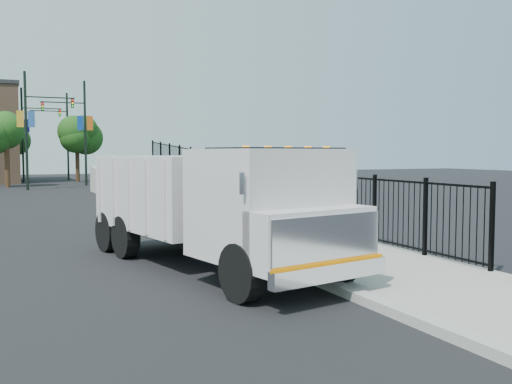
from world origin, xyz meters
name	(u,v)px	position (x,y,z in m)	size (l,w,h in m)	color
ground	(292,273)	(0.00, 0.00, 0.00)	(120.00, 120.00, 0.00)	black
sidewalk	(428,281)	(1.93, -2.00, 0.06)	(3.55, 12.00, 0.12)	#9E998E
curb	(345,290)	(0.00, -2.00, 0.08)	(0.30, 12.00, 0.16)	#ADAAA3
ramp	(176,205)	(2.12, 16.00, 0.00)	(3.95, 24.00, 1.70)	#9E998E
iron_fence	(234,191)	(3.55, 12.00, 0.90)	(0.10, 28.00, 1.80)	black
truck	(214,201)	(-1.35, 1.12, 1.51)	(3.94, 8.14, 2.68)	black
worker	(327,231)	(0.59, -0.42, 0.92)	(0.58, 0.38, 1.60)	maroon
debris	(339,268)	(0.76, -0.63, 0.16)	(0.33, 0.33, 0.08)	silver
light_pole_0	(31,126)	(-3.54, 31.06, 4.36)	(3.77, 0.22, 8.00)	black
light_pole_1	(81,129)	(0.23, 34.84, 4.36)	(3.78, 0.22, 8.00)	black
light_pole_2	(26,131)	(-3.38, 41.69, 4.36)	(3.77, 0.22, 8.00)	black
light_pole_3	(64,133)	(-0.02, 44.69, 4.36)	(3.77, 0.22, 8.00)	black
tree_0	(6,133)	(-5.03, 34.61, 3.95)	(2.77, 2.77, 5.39)	#382314
tree_1	(77,136)	(0.66, 40.97, 3.95)	(2.73, 2.73, 5.37)	#382314
tree_2	(10,137)	(-4.53, 47.71, 3.97)	(3.32, 3.32, 5.66)	#382314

